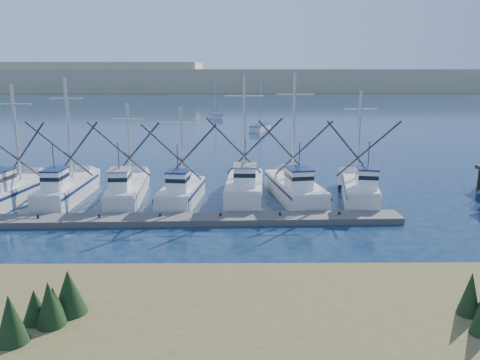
# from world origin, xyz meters

# --- Properties ---
(ground) EXTENTS (500.00, 500.00, 0.00)m
(ground) POSITION_xyz_m (0.00, 0.00, 0.00)
(ground) COLOR #0B1933
(ground) RESTS_ON ground
(shore_bank) EXTENTS (40.00, 10.00, 1.60)m
(shore_bank) POSITION_xyz_m (-8.00, -10.00, 0.80)
(shore_bank) COLOR #4C422D
(shore_bank) RESTS_ON ground
(floating_dock) EXTENTS (30.25, 2.84, 0.40)m
(floating_dock) POSITION_xyz_m (-6.49, 5.72, 0.20)
(floating_dock) COLOR #5C5752
(floating_dock) RESTS_ON ground
(dune_ridge) EXTENTS (360.00, 60.00, 10.00)m
(dune_ridge) POSITION_xyz_m (0.00, 210.00, 5.00)
(dune_ridge) COLOR tan
(dune_ridge) RESTS_ON ground
(trawler_fleet) EXTENTS (30.19, 9.13, 9.68)m
(trawler_fleet) POSITION_xyz_m (-6.13, 10.70, 0.94)
(trawler_fleet) COLOR silver
(trawler_fleet) RESTS_ON ground
(sailboat_near) EXTENTS (3.92, 6.63, 8.10)m
(sailboat_near) POSITION_xyz_m (1.60, 53.76, 0.49)
(sailboat_near) COLOR silver
(sailboat_near) RESTS_ON ground
(sailboat_far) EXTENTS (3.16, 5.15, 8.10)m
(sailboat_far) POSITION_xyz_m (-6.78, 73.47, 0.51)
(sailboat_far) COLOR silver
(sailboat_far) RESTS_ON ground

